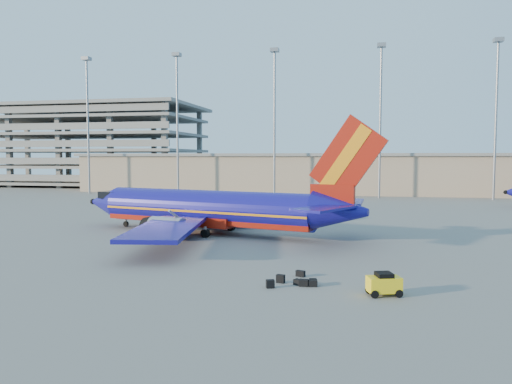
% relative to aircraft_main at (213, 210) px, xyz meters
% --- Properties ---
extents(ground, '(220.00, 220.00, 0.00)m').
position_rel_aircraft_main_xyz_m(ground, '(2.79, 2.42, -2.44)').
color(ground, slate).
rests_on(ground, ground).
extents(terminal_building, '(122.00, 16.00, 8.50)m').
position_rel_aircraft_main_xyz_m(terminal_building, '(12.79, 60.42, 1.88)').
color(terminal_building, gray).
rests_on(terminal_building, ground).
extents(parking_garage, '(62.00, 32.00, 21.40)m').
position_rel_aircraft_main_xyz_m(parking_garage, '(-59.21, 76.47, 9.29)').
color(parking_garage, slate).
rests_on(parking_garage, ground).
extents(light_mast_row, '(101.60, 1.60, 28.65)m').
position_rel_aircraft_main_xyz_m(light_mast_row, '(7.79, 48.42, 15.12)').
color(light_mast_row, gray).
rests_on(light_mast_row, ground).
extents(aircraft_main, '(33.05, 31.37, 11.41)m').
position_rel_aircraft_main_xyz_m(aircraft_main, '(0.00, 0.00, 0.00)').
color(aircraft_main, navy).
rests_on(aircraft_main, ground).
extents(baggage_tug, '(2.06, 1.59, 1.30)m').
position_rel_aircraft_main_xyz_m(baggage_tug, '(15.86, -19.72, -1.76)').
color(baggage_tug, yellow).
rests_on(baggage_tug, ground).
extents(luggage_pile, '(3.01, 3.63, 0.51)m').
position_rel_aircraft_main_xyz_m(luggage_pile, '(10.80, -18.30, -2.23)').
color(luggage_pile, black).
rests_on(luggage_pile, ground).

